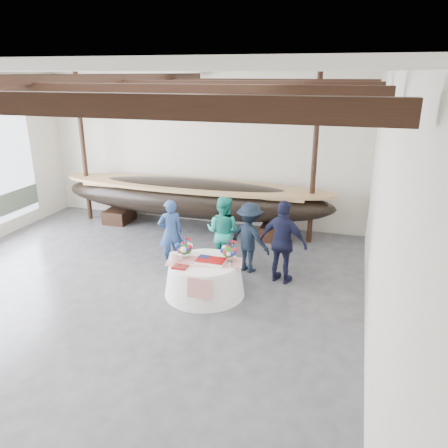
% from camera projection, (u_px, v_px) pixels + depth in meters
% --- Properties ---
extents(floor, '(10.00, 12.00, 0.01)m').
position_uv_depth(floor, '(98.00, 314.00, 8.55)').
color(floor, '#3D3D42').
rests_on(floor, ground).
extents(wall_back, '(10.00, 0.02, 4.50)m').
position_uv_depth(wall_back, '(201.00, 150.00, 13.23)').
color(wall_back, silver).
rests_on(wall_back, ground).
extents(wall_right, '(0.02, 12.00, 4.50)m').
position_uv_depth(wall_right, '(380.00, 232.00, 6.43)').
color(wall_right, silver).
rests_on(wall_right, ground).
extents(ceiling, '(10.00, 12.00, 0.01)m').
position_uv_depth(ceiling, '(72.00, 71.00, 7.07)').
color(ceiling, white).
rests_on(ceiling, wall_back).
extents(pavilion_structure, '(9.80, 11.76, 4.50)m').
position_uv_depth(pavilion_structure, '(103.00, 100.00, 8.01)').
color(pavilion_structure, black).
rests_on(pavilion_structure, ground).
extents(longboat_display, '(8.28, 1.66, 1.55)m').
position_uv_depth(longboat_display, '(192.00, 198.00, 12.82)').
color(longboat_display, black).
rests_on(longboat_display, ground).
extents(banquet_table, '(1.70, 1.70, 0.73)m').
position_uv_depth(banquet_table, '(205.00, 278.00, 9.24)').
color(banquet_table, white).
rests_on(banquet_table, ground).
extents(tabletop_items, '(1.66, 0.98, 0.40)m').
position_uv_depth(tabletop_items, '(204.00, 253.00, 9.16)').
color(tabletop_items, '#B81212').
rests_on(tabletop_items, banquet_table).
extents(guest_woman_blue, '(0.72, 0.66, 1.64)m').
position_uv_depth(guest_woman_blue, '(171.00, 233.00, 10.53)').
color(guest_woman_blue, navy).
rests_on(guest_woman_blue, ground).
extents(guest_woman_teal, '(0.93, 0.77, 1.76)m').
position_uv_depth(guest_woman_teal, '(223.00, 232.00, 10.41)').
color(guest_woman_teal, teal).
rests_on(guest_woman_teal, ground).
extents(guest_man_left, '(1.24, 1.01, 1.67)m').
position_uv_depth(guest_man_left, '(250.00, 238.00, 10.17)').
color(guest_man_left, black).
rests_on(guest_man_left, ground).
extents(guest_man_right, '(1.19, 0.75, 1.89)m').
position_uv_depth(guest_man_right, '(283.00, 242.00, 9.57)').
color(guest_man_right, black).
rests_on(guest_man_right, ground).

